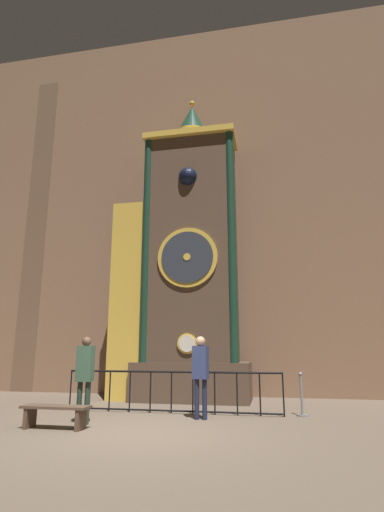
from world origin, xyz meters
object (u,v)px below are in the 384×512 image
Objects in this scene: visitor_near at (85,371)px; stanchion_post at (302,402)px; clock_tower at (182,264)px; visitor_far at (201,368)px; visitor_bench at (55,412)px.

stanchion_post is at bearing 21.81° from visitor_near.
visitor_near is (-1.17, -4.15, -3.16)m from clock_tower.
visitor_bench is (-2.65, -1.62, -0.79)m from visitor_far.
clock_tower reaches higher than visitor_bench.
stanchion_post is at bearing 27.45° from visitor_bench.
clock_tower is 5.34m from visitor_near.
visitor_far is at bearing 31.40° from visitor_bench.
clock_tower is 6.31m from visitor_bench.
stanchion_post is 0.72× the size of visitor_bench.
visitor_bench is (-0.31, -0.56, -0.77)m from visitor_near.
clock_tower reaches higher than stanchion_post.
visitor_bench is at bearing -107.43° from clock_tower.
stanchion_post is (4.61, 1.99, -0.76)m from visitor_near.
clock_tower is 5.67× the size of visitor_near.
clock_tower is at bearing 72.57° from visitor_bench.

